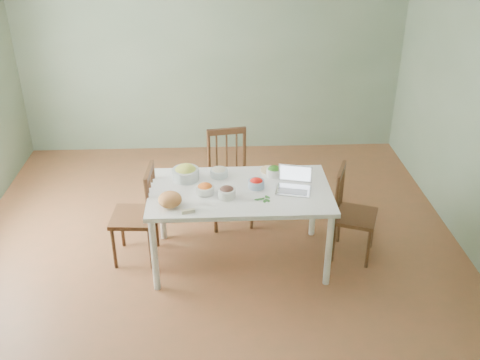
{
  "coord_description": "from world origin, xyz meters",
  "views": [
    {
      "loc": [
        0.04,
        -4.49,
        3.21
      ],
      "look_at": [
        0.25,
        -0.15,
        0.88
      ],
      "focal_mm": 40.82,
      "sensor_mm": 36.0,
      "label": 1
    }
  ],
  "objects_px": {
    "bread_boule": "(170,200)",
    "bowl_squash": "(186,172)",
    "chair_right": "(356,214)",
    "laptop": "(294,181)",
    "chair_left": "(133,215)",
    "chair_far": "(230,180)",
    "dining_table": "(240,226)"
  },
  "relations": [
    {
      "from": "bread_boule",
      "to": "dining_table",
      "type": "bearing_deg",
      "value": 23.31
    },
    {
      "from": "dining_table",
      "to": "laptop",
      "type": "xyz_separation_m",
      "value": [
        0.48,
        -0.05,
        0.49
      ]
    },
    {
      "from": "chair_far",
      "to": "laptop",
      "type": "bearing_deg",
      "value": -62.57
    },
    {
      "from": "chair_far",
      "to": "bowl_squash",
      "type": "distance_m",
      "value": 0.73
    },
    {
      "from": "bowl_squash",
      "to": "chair_far",
      "type": "bearing_deg",
      "value": 47.62
    },
    {
      "from": "bread_boule",
      "to": "bowl_squash",
      "type": "relative_size",
      "value": 0.82
    },
    {
      "from": "chair_far",
      "to": "laptop",
      "type": "relative_size",
      "value": 3.28
    },
    {
      "from": "chair_far",
      "to": "bowl_squash",
      "type": "xyz_separation_m",
      "value": [
        -0.43,
        -0.47,
        0.35
      ]
    },
    {
      "from": "dining_table",
      "to": "chair_far",
      "type": "height_order",
      "value": "chair_far"
    },
    {
      "from": "chair_right",
      "to": "laptop",
      "type": "bearing_deg",
      "value": 118.95
    },
    {
      "from": "chair_right",
      "to": "bread_boule",
      "type": "distance_m",
      "value": 1.8
    },
    {
      "from": "bread_boule",
      "to": "chair_right",
      "type": "bearing_deg",
      "value": 9.95
    },
    {
      "from": "laptop",
      "to": "bowl_squash",
      "type": "bearing_deg",
      "value": 178.02
    },
    {
      "from": "chair_right",
      "to": "chair_far",
      "type": "bearing_deg",
      "value": 81.71
    },
    {
      "from": "chair_right",
      "to": "laptop",
      "type": "relative_size",
      "value": 2.99
    },
    {
      "from": "dining_table",
      "to": "bowl_squash",
      "type": "xyz_separation_m",
      "value": [
        -0.5,
        0.23,
        0.46
      ]
    },
    {
      "from": "chair_left",
      "to": "laptop",
      "type": "bearing_deg",
      "value": 88.1
    },
    {
      "from": "chair_left",
      "to": "chair_right",
      "type": "xyz_separation_m",
      "value": [
        2.12,
        -0.06,
        -0.02
      ]
    },
    {
      "from": "chair_left",
      "to": "chair_right",
      "type": "bearing_deg",
      "value": 92.07
    },
    {
      "from": "chair_far",
      "to": "dining_table",
      "type": "bearing_deg",
      "value": -93.26
    },
    {
      "from": "chair_far",
      "to": "chair_left",
      "type": "bearing_deg",
      "value": -156.03
    },
    {
      "from": "bread_boule",
      "to": "laptop",
      "type": "height_order",
      "value": "laptop"
    },
    {
      "from": "laptop",
      "to": "chair_left",
      "type": "bearing_deg",
      "value": -171.72
    },
    {
      "from": "chair_far",
      "to": "bowl_squash",
      "type": "relative_size",
      "value": 4.05
    },
    {
      "from": "bread_boule",
      "to": "laptop",
      "type": "relative_size",
      "value": 0.67
    },
    {
      "from": "dining_table",
      "to": "chair_right",
      "type": "xyz_separation_m",
      "value": [
        1.11,
        0.04,
        0.07
      ]
    },
    {
      "from": "chair_left",
      "to": "bowl_squash",
      "type": "distance_m",
      "value": 0.64
    },
    {
      "from": "chair_right",
      "to": "chair_left",
      "type": "bearing_deg",
      "value": 109.53
    },
    {
      "from": "bread_boule",
      "to": "bowl_squash",
      "type": "bearing_deg",
      "value": 76.79
    },
    {
      "from": "chair_far",
      "to": "bowl_squash",
      "type": "bearing_deg",
      "value": -141.31
    },
    {
      "from": "bread_boule",
      "to": "laptop",
      "type": "xyz_separation_m",
      "value": [
        1.1,
        0.22,
        0.04
      ]
    },
    {
      "from": "chair_far",
      "to": "bread_boule",
      "type": "xyz_separation_m",
      "value": [
        -0.55,
        -0.97,
        0.34
      ]
    }
  ]
}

